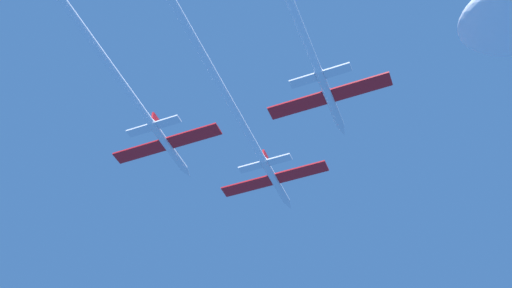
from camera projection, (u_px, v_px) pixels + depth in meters
The scene contains 2 objects.
jet_lead at pixel (230, 102), 71.91m from camera, with size 15.57×53.95×2.58m.
jet_left_wing at pixel (118, 78), 70.18m from camera, with size 15.57×46.52×2.58m.
Camera 1 is at (20.69, -58.93, -54.91)m, focal length 40.87 mm.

